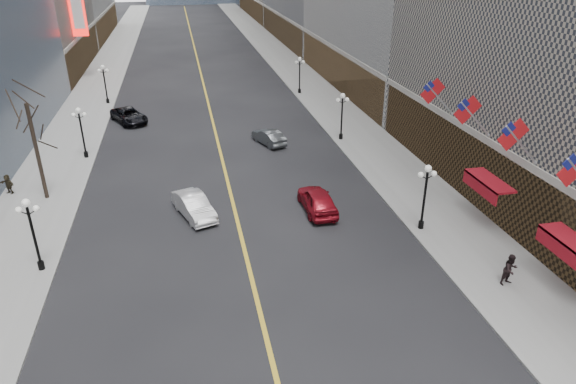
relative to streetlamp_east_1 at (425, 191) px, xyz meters
name	(u,v)px	position (x,y,z in m)	size (l,w,h in m)	color
sidewalk_east	(309,85)	(2.20, 40.00, -2.83)	(6.00, 230.00, 0.15)	gray
sidewalk_west	(93,96)	(-25.80, 40.00, -2.83)	(6.00, 230.00, 0.15)	gray
lane_line	(201,74)	(-11.80, 50.00, -2.89)	(0.25, 200.00, 0.02)	gold
streetlamp_east_1	(425,191)	(0.00, 0.00, 0.00)	(1.26, 0.44, 4.52)	black
streetlamp_east_2	(342,111)	(0.00, 18.00, 0.00)	(1.26, 0.44, 4.52)	black
streetlamp_east_3	(300,71)	(0.00, 36.00, 0.00)	(1.26, 0.44, 4.52)	black
streetlamp_west_1	(32,228)	(-23.60, 0.00, 0.00)	(1.26, 0.44, 4.52)	black
streetlamp_west_2	(81,127)	(-23.60, 18.00, 0.00)	(1.26, 0.44, 4.52)	black
streetlamp_west_3	(105,80)	(-23.60, 36.00, 0.00)	(1.26, 0.44, 4.52)	black
flag_3	(515,137)	(3.51, -3.00, 4.39)	(2.87, 0.12, 2.87)	#B2B2B7
flag_4	(470,112)	(3.51, 2.00, 4.39)	(2.87, 0.12, 2.87)	#B2B2B7
flag_5	(435,93)	(3.51, 7.00, 4.39)	(2.87, 0.12, 2.87)	#B2B2B7
awning_b	(571,245)	(4.30, -8.00, 0.18)	(1.40, 4.00, 0.93)	maroon
awning_c	(487,182)	(4.30, 0.00, 0.18)	(1.40, 4.00, 0.93)	maroon
tree_west_far	(30,119)	(-25.30, 10.00, 3.34)	(3.60, 3.60, 7.92)	#2D231C
car_nb_mid	(194,206)	(-14.63, 5.08, -2.12)	(1.66, 4.76, 1.57)	silver
car_nb_far	(129,116)	(-20.56, 28.07, -2.13)	(2.55, 5.53, 1.54)	black
car_sb_mid	(317,200)	(-6.03, 4.09, -2.05)	(2.01, 5.01, 1.71)	maroon
car_sb_far	(269,137)	(-7.05, 18.42, -2.19)	(1.51, 4.32, 1.42)	#474B4E
ped_east_walk	(510,270)	(2.00, -6.81, -1.83)	(0.90, 0.49, 1.85)	black
ped_west_far	(8,184)	(-28.20, 11.36, -1.99)	(1.41, 0.40, 1.52)	#2B2417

